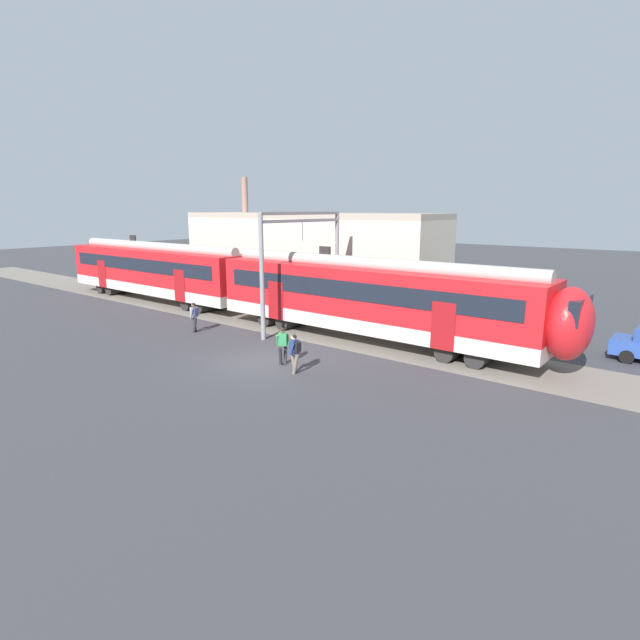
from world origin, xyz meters
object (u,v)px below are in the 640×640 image
(pedestrian_grey, at_px, (194,315))
(pedestrian_green, at_px, (283,343))
(commuter_train, at_px, (250,283))
(pedestrian_navy, at_px, (295,350))

(pedestrian_grey, distance_m, pedestrian_green, 7.93)
(commuter_train, relative_size, pedestrian_navy, 22.83)
(commuter_train, height_order, pedestrian_grey, commuter_train)
(commuter_train, distance_m, pedestrian_grey, 4.62)
(commuter_train, bearing_deg, pedestrian_green, -35.72)
(pedestrian_navy, bearing_deg, commuter_train, 145.49)
(pedestrian_green, relative_size, pedestrian_navy, 1.00)
(pedestrian_grey, relative_size, pedestrian_navy, 1.00)
(pedestrian_green, xyz_separation_m, pedestrian_navy, (1.22, -0.59, 0.03))
(commuter_train, xyz_separation_m, pedestrian_green, (7.98, -5.74, -1.29))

